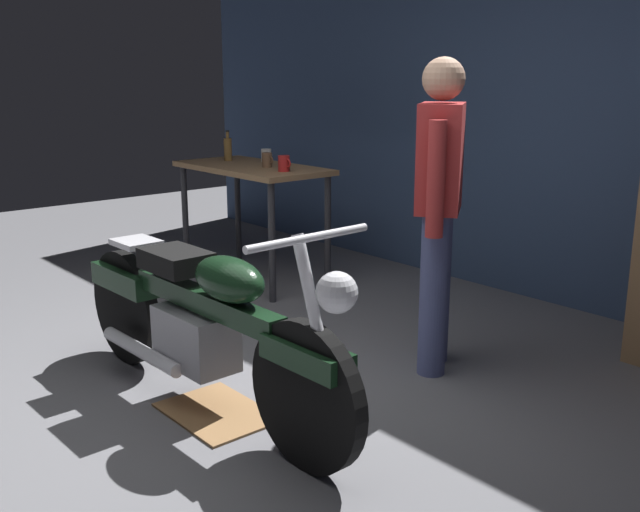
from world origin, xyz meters
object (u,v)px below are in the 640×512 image
(bottle, at_px, (228,148))
(motorcycle, at_px, (202,320))
(mug_white_ceramic, at_px, (266,155))
(mug_red_diner, at_px, (284,163))
(mug_brown_stoneware, at_px, (267,160))
(person_standing, at_px, (439,202))

(bottle, bearing_deg, motorcycle, -36.69)
(motorcycle, xyz_separation_m, mug_white_ceramic, (-1.82, 1.74, 0.50))
(motorcycle, height_order, mug_red_diner, mug_red_diner)
(mug_brown_stoneware, height_order, bottle, bottle)
(motorcycle, relative_size, mug_red_diner, 18.21)
(person_standing, relative_size, mug_white_ceramic, 14.43)
(mug_brown_stoneware, bearing_deg, bottle, 178.49)
(mug_brown_stoneware, distance_m, mug_white_ceramic, 0.32)
(mug_brown_stoneware, xyz_separation_m, bottle, (-0.55, 0.01, 0.04))
(mug_brown_stoneware, relative_size, mug_white_ceramic, 0.97)
(mug_brown_stoneware, xyz_separation_m, mug_white_ceramic, (-0.26, 0.19, -0.00))
(motorcycle, xyz_separation_m, person_standing, (0.38, 1.24, 0.48))
(motorcycle, relative_size, mug_white_ceramic, 18.94)
(bottle, bearing_deg, mug_white_ceramic, 31.20)
(mug_white_ceramic, height_order, bottle, bottle)
(mug_white_ceramic, distance_m, bottle, 0.34)
(mug_red_diner, xyz_separation_m, bottle, (-0.82, 0.07, 0.04))
(mug_white_ceramic, bearing_deg, bottle, -148.80)
(mug_brown_stoneware, bearing_deg, person_standing, -9.23)
(person_standing, bearing_deg, bottle, 46.73)
(person_standing, height_order, mug_white_ceramic, person_standing)
(mug_red_diner, bearing_deg, bottle, 175.32)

